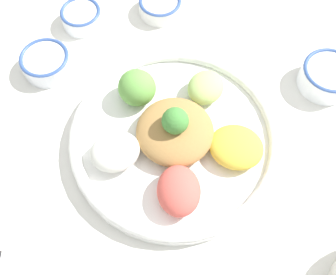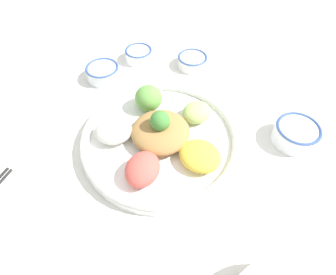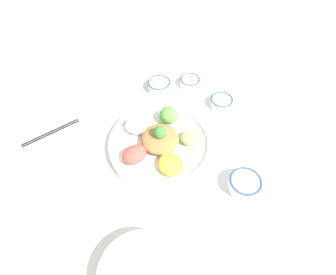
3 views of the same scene
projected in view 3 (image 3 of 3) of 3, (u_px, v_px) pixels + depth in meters
ground_plane at (153, 144)px, 1.00m from camera, size 2.40×2.40×0.00m
salad_platter at (160, 142)px, 0.98m from camera, size 0.36×0.36×0.10m
sauce_bowl_red at (245, 184)px, 0.88m from camera, size 0.10×0.10×0.05m
rice_bowl_blue at (222, 102)px, 1.10m from camera, size 0.09×0.09×0.03m
sauce_bowl_dark at (190, 82)px, 1.17m from camera, size 0.08×0.08×0.04m
rice_bowl_plain at (159, 85)px, 1.16m from camera, size 0.09×0.09×0.04m
chopsticks_pair_near at (51, 132)px, 1.03m from camera, size 0.14×0.19×0.01m
serving_spoon_main at (104, 84)px, 1.19m from camera, size 0.05×0.14×0.01m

